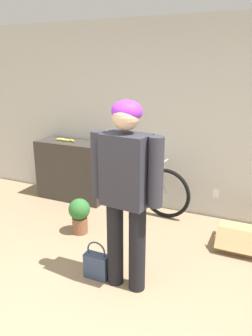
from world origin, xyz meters
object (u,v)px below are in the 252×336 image
(person, at_px, (126,183))
(banana, at_px, (65,140))
(potted_plant, at_px, (80,214))
(bicycle, at_px, (134,186))
(cardboard_box, at_px, (242,239))
(handbag, at_px, (97,265))

(person, distance_m, banana, 2.37)
(person, xyz_separation_m, potted_plant, (-0.94, 0.69, -0.78))
(bicycle, xyz_separation_m, banana, (-1.14, 0.02, 0.55))
(bicycle, distance_m, cardboard_box, 1.60)
(handbag, xyz_separation_m, cardboard_box, (1.23, 1.21, -0.05))
(bicycle, height_order, potted_plant, bicycle)
(bicycle, xyz_separation_m, potted_plant, (-0.34, -0.90, -0.11))
(bicycle, distance_m, potted_plant, 0.97)
(potted_plant, bearing_deg, handbag, -47.98)
(banana, height_order, potted_plant, banana)
(bicycle, height_order, banana, banana)
(person, distance_m, handbag, 0.95)
(person, xyz_separation_m, cardboard_box, (0.92, 1.19, -0.94))
(handbag, xyz_separation_m, potted_plant, (-0.63, 0.70, 0.12))
(cardboard_box, bearing_deg, handbag, -135.58)
(banana, height_order, handbag, banana)
(banana, relative_size, potted_plant, 0.77)
(person, xyz_separation_m, bicycle, (-0.60, 1.59, -0.66))
(person, height_order, handbag, person)
(cardboard_box, height_order, potted_plant, potted_plant)
(handbag, height_order, cardboard_box, handbag)
(handbag, distance_m, potted_plant, 0.96)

